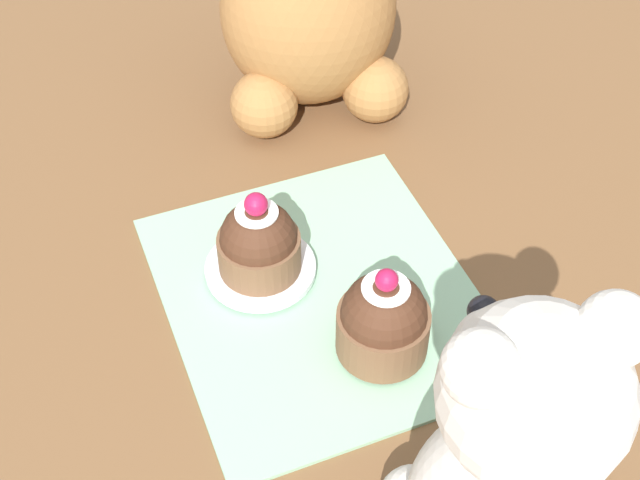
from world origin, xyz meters
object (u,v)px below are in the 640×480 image
at_px(saucer_plate, 261,268).
at_px(cupcake_near_cream_bear, 383,321).
at_px(teddy_bear_cream, 511,457).
at_px(cupcake_near_tan_bear, 259,243).

bearing_deg(saucer_plate, cupcake_near_cream_bear, 119.35).
bearing_deg(saucer_plate, teddy_bear_cream, 102.25).
bearing_deg(teddy_bear_cream, cupcake_near_tan_bear, -74.93).
height_order(teddy_bear_cream, cupcake_near_tan_bear, teddy_bear_cream).
height_order(saucer_plate, cupcake_near_tan_bear, cupcake_near_tan_bear).
xyz_separation_m(cupcake_near_cream_bear, saucer_plate, (0.05, -0.09, -0.02)).
relative_size(teddy_bear_cream, cupcake_near_cream_bear, 2.76).
xyz_separation_m(teddy_bear_cream, saucer_plate, (0.05, -0.23, -0.08)).
bearing_deg(cupcake_near_cream_bear, saucer_plate, -60.65).
bearing_deg(saucer_plate, cupcake_near_tan_bear, 0.00).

